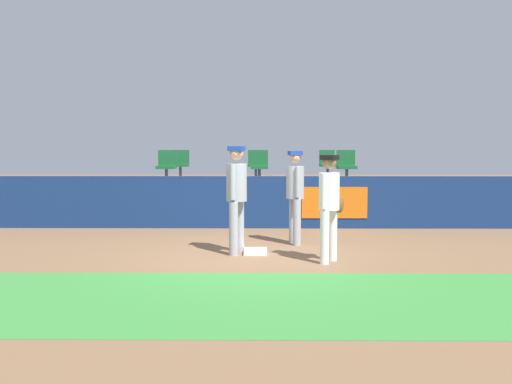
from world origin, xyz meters
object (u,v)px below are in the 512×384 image
at_px(player_fielder_home, 330,201).
at_px(seat_back_left, 181,163).
at_px(seat_front_right, 346,164).
at_px(seat_front_center, 259,164).
at_px(player_runner_visitor, 237,192).
at_px(seat_back_center, 256,163).
at_px(seat_back_right, 327,163).
at_px(player_coach_visitor, 295,190).
at_px(first_base, 255,251).
at_px(seat_front_left, 167,164).

relative_size(player_fielder_home, seat_back_left, 2.05).
distance_m(seat_front_right, seat_front_center, 2.23).
distance_m(player_runner_visitor, seat_front_center, 4.60).
bearing_deg(seat_front_center, player_runner_visitor, -94.71).
distance_m(seat_back_left, seat_back_center, 2.19).
bearing_deg(seat_back_right, seat_front_right, -81.48).
bearing_deg(player_coach_visitor, first_base, -48.06).
xyz_separation_m(seat_front_left, seat_back_right, (4.35, 1.80, -0.00)).
xyz_separation_m(player_coach_visitor, seat_front_left, (-3.08, 3.61, 0.40)).
bearing_deg(seat_back_right, player_fielder_home, -96.60).
xyz_separation_m(player_fielder_home, seat_front_left, (-3.52, 5.30, 0.44)).
xyz_separation_m(player_runner_visitor, seat_front_left, (-2.01, 4.58, 0.35)).
bearing_deg(seat_front_center, first_base, -90.63).
relative_size(seat_back_left, seat_front_right, 1.00).
height_order(player_runner_visitor, seat_front_right, player_runner_visitor).
relative_size(first_base, player_coach_visitor, 0.22).
relative_size(seat_front_right, seat_front_center, 1.00).
bearing_deg(player_coach_visitor, seat_front_left, -150.42).
bearing_deg(seat_back_center, seat_back_right, -0.01).
xyz_separation_m(first_base, player_coach_visitor, (0.74, 0.98, 0.99)).
relative_size(player_runner_visitor, seat_back_left, 2.22).
bearing_deg(first_base, seat_front_right, 63.56).
distance_m(first_base, player_fielder_home, 1.68).
relative_size(first_base, seat_back_right, 0.48).
bearing_deg(seat_back_right, player_coach_visitor, -103.20).
distance_m(first_base, seat_back_left, 6.92).
distance_m(player_runner_visitor, player_coach_visitor, 1.44).
height_order(seat_back_left, seat_back_center, same).
bearing_deg(seat_front_right, seat_front_left, 180.00).
bearing_deg(seat_front_left, seat_front_right, -0.00).
distance_m(player_coach_visitor, seat_front_left, 4.76).
distance_m(seat_back_right, seat_front_right, 1.82).
height_order(player_coach_visitor, seat_front_center, seat_front_center).
height_order(first_base, player_coach_visitor, player_coach_visitor).
relative_size(first_base, seat_front_right, 0.48).
distance_m(player_fielder_home, player_runner_visitor, 1.68).
bearing_deg(player_fielder_home, seat_back_left, -122.50).
relative_size(player_runner_visitor, seat_back_center, 2.22).
bearing_deg(seat_front_left, seat_back_left, 87.14).
xyz_separation_m(player_fielder_home, seat_back_center, (-1.25, 7.10, 0.44)).
bearing_deg(seat_front_right, player_coach_visitor, -113.07).
xyz_separation_m(seat_back_center, seat_front_center, (0.11, -1.80, -0.00)).
bearing_deg(player_runner_visitor, seat_back_center, -166.76).
xyz_separation_m(player_coach_visitor, seat_back_right, (1.27, 5.41, 0.40)).
relative_size(first_base, seat_back_center, 0.48).
xyz_separation_m(seat_front_left, seat_front_right, (4.62, -0.00, -0.00)).
bearing_deg(player_coach_visitor, seat_back_right, 155.95).
relative_size(player_fielder_home, seat_front_center, 2.05).
bearing_deg(seat_back_left, seat_front_right, -21.69).
distance_m(player_coach_visitor, seat_front_center, 3.70).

